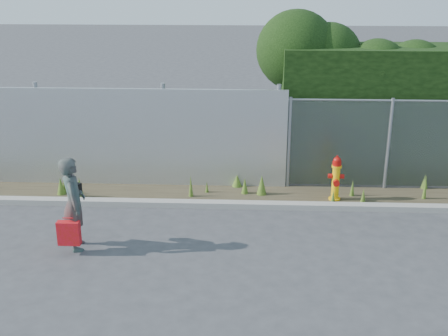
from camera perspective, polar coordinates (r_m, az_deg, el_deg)
ground at (r=9.93m, az=1.37°, el=-8.22°), size 80.00×80.00×0.00m
curb at (r=11.52m, az=1.59°, el=-3.75°), size 16.00×0.22×0.12m
weed_strip at (r=12.16m, az=-1.96°, el=-2.27°), size 16.00×1.29×0.53m
corrugated_fence at (r=12.76m, az=-13.01°, el=3.08°), size 8.50×0.21×2.30m
chainlink_fence at (r=12.97m, az=20.87°, el=2.20°), size 6.50×0.07×2.05m
hedge at (r=13.69m, az=20.00°, el=7.45°), size 7.89×2.00×3.78m
fire_hydrant at (r=11.94m, az=11.30°, el=-1.11°), size 0.33×0.30×0.99m
woman at (r=9.97m, az=-15.02°, el=-3.51°), size 0.56×0.70×1.67m
red_tote_bag at (r=9.92m, az=-15.48°, el=-6.39°), size 0.38×0.14×0.50m
black_shoulder_bag at (r=10.09m, az=-14.92°, el=-1.95°), size 0.24×0.10×0.18m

